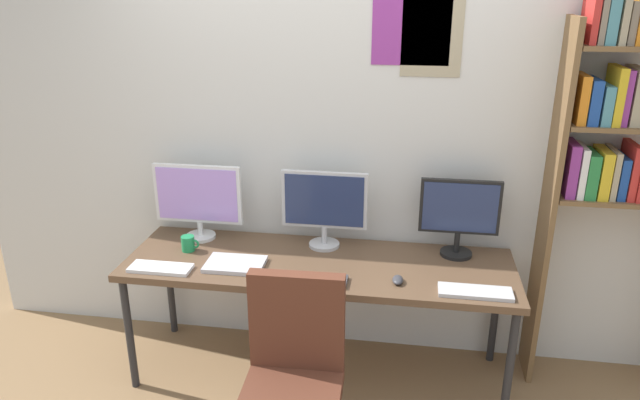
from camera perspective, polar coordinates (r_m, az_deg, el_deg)
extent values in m
cube|color=silver|center=(3.47, 0.96, 5.37)|extent=(4.57, 0.10, 2.60)
cube|color=tan|center=(3.28, 10.87, 15.27)|extent=(0.32, 0.01, 0.41)
cube|color=#8C338C|center=(3.27, 8.97, 17.35)|extent=(0.42, 0.01, 0.52)
cube|color=brown|center=(3.29, -0.14, -6.35)|extent=(2.17, 0.68, 0.04)
cylinder|color=#262628|center=(3.53, -18.11, -12.32)|extent=(0.04, 0.04, 0.70)
cylinder|color=#262628|center=(3.25, 17.98, -15.48)|extent=(0.04, 0.04, 0.70)
cylinder|color=#262628|center=(3.98, -14.43, -7.98)|extent=(0.04, 0.04, 0.70)
cylinder|color=#262628|center=(3.73, 16.74, -10.28)|extent=(0.04, 0.04, 0.70)
cube|color=brown|center=(3.43, 21.31, -1.07)|extent=(0.03, 0.28, 2.05)
cube|color=brown|center=(3.51, 27.90, 0.16)|extent=(0.76, 0.28, 0.02)
cube|color=#8C338C|center=(3.37, 23.10, 2.92)|extent=(0.05, 0.22, 0.28)
cube|color=white|center=(3.38, 23.91, 2.72)|extent=(0.03, 0.22, 0.27)
cube|color=#287F3D|center=(3.39, 24.67, 2.42)|extent=(0.06, 0.22, 0.24)
cube|color=gold|center=(3.41, 25.69, 2.46)|extent=(0.05, 0.22, 0.25)
cube|color=tan|center=(3.43, 26.44, 2.46)|extent=(0.03, 0.22, 0.25)
cube|color=#1E4799|center=(3.46, 27.06, 2.19)|extent=(0.04, 0.22, 0.22)
cube|color=red|center=(3.46, 27.88, 2.63)|extent=(0.04, 0.22, 0.29)
cube|color=red|center=(3.47, 28.48, 1.93)|extent=(0.04, 0.22, 0.21)
cube|color=orange|center=(3.29, 23.95, 9.09)|extent=(0.04, 0.22, 0.24)
cube|color=#1E4799|center=(3.30, 24.86, 8.82)|extent=(0.05, 0.22, 0.22)
cube|color=teal|center=(3.31, 25.84, 8.48)|extent=(0.05, 0.22, 0.20)
cube|color=gold|center=(3.32, 26.76, 9.15)|extent=(0.04, 0.22, 0.29)
cube|color=#8C338C|center=(3.35, 27.33, 9.03)|extent=(0.03, 0.22, 0.28)
cube|color=tan|center=(3.36, 28.19, 8.99)|extent=(0.05, 0.22, 0.28)
cube|color=red|center=(3.24, 24.83, 15.69)|extent=(0.03, 0.22, 0.23)
cube|color=gray|center=(3.25, 25.46, 15.50)|extent=(0.03, 0.22, 0.21)
cube|color=teal|center=(3.26, 26.31, 16.02)|extent=(0.05, 0.22, 0.28)
cube|color=tan|center=(3.27, 27.12, 15.29)|extent=(0.03, 0.22, 0.22)
cube|color=gray|center=(3.30, 27.74, 15.09)|extent=(0.03, 0.22, 0.20)
cube|color=orange|center=(3.30, 28.50, 15.36)|extent=(0.04, 0.22, 0.25)
cube|color=#592D1E|center=(2.75, -2.84, -18.73)|extent=(0.45, 0.45, 0.08)
cube|color=#592D1E|center=(2.74, -2.23, -11.68)|extent=(0.44, 0.08, 0.48)
cylinder|color=silver|center=(3.65, -11.55, -3.48)|extent=(0.18, 0.18, 0.02)
cylinder|color=silver|center=(3.62, -11.61, -2.71)|extent=(0.03, 0.03, 0.09)
cube|color=silver|center=(3.55, -11.83, 0.60)|extent=(0.53, 0.03, 0.36)
cube|color=#B28CE5|center=(3.53, -11.93, 0.50)|extent=(0.49, 0.01, 0.32)
cylinder|color=silver|center=(3.46, 0.41, -4.35)|extent=(0.18, 0.18, 0.02)
cylinder|color=silver|center=(3.44, 0.42, -3.42)|extent=(0.03, 0.03, 0.10)
cube|color=silver|center=(3.36, 0.44, 0.03)|extent=(0.50, 0.03, 0.34)
cube|color=navy|center=(3.34, 0.40, -0.07)|extent=(0.46, 0.01, 0.30)
cylinder|color=black|center=(3.44, 13.11, -5.07)|extent=(0.18, 0.18, 0.02)
cylinder|color=black|center=(3.42, 13.20, -4.04)|extent=(0.03, 0.03, 0.12)
cube|color=black|center=(3.34, 13.50, -0.64)|extent=(0.44, 0.03, 0.31)
cube|color=navy|center=(3.32, 13.51, -0.74)|extent=(0.41, 0.01, 0.28)
cube|color=silver|center=(3.31, -15.29, -6.42)|extent=(0.34, 0.13, 0.02)
cube|color=#38383D|center=(3.07, -0.82, -7.77)|extent=(0.37, 0.13, 0.02)
cube|color=silver|center=(3.06, 14.91, -8.66)|extent=(0.37, 0.13, 0.02)
ellipsoid|color=#38383D|center=(3.09, 7.59, -7.73)|extent=(0.06, 0.10, 0.03)
cube|color=silver|center=(3.26, -8.28, -6.22)|extent=(0.32, 0.22, 0.02)
cylinder|color=#1E8C4C|center=(3.48, -12.76, -4.16)|extent=(0.08, 0.08, 0.09)
torus|color=#1E8C4C|center=(3.46, -12.14, -4.21)|extent=(0.06, 0.01, 0.06)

